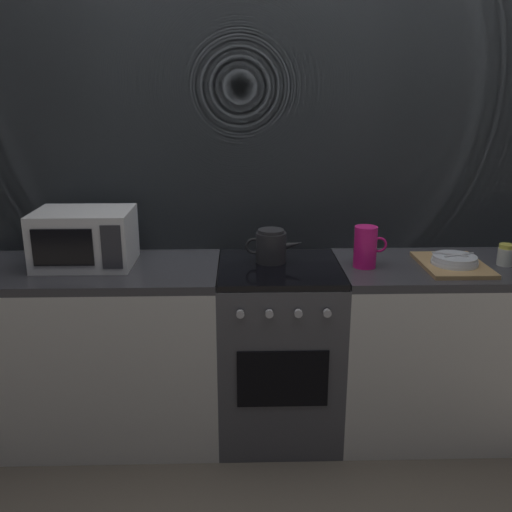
{
  "coord_description": "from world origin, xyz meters",
  "views": [
    {
      "loc": [
        -0.19,
        -2.62,
        1.74
      ],
      "look_at": [
        -0.11,
        0.0,
        0.95
      ],
      "focal_mm": 39.61,
      "sensor_mm": 36.0,
      "label": 1
    }
  ],
  "objects": [
    {
      "name": "counter_right",
      "position": [
        0.9,
        0.0,
        0.45
      ],
      "size": [
        1.2,
        0.6,
        0.9
      ],
      "color": "silver",
      "rests_on": "ground_plane"
    },
    {
      "name": "pitcher",
      "position": [
        0.41,
        -0.03,
        1.0
      ],
      "size": [
        0.16,
        0.11,
        0.2
      ],
      "color": "#E5197A",
      "rests_on": "counter_right"
    },
    {
      "name": "ground_plane",
      "position": [
        0.0,
        0.0,
        0.0
      ],
      "size": [
        8.0,
        8.0,
        0.0
      ],
      "primitive_type": "plane",
      "color": "#6B6054"
    },
    {
      "name": "kettle",
      "position": [
        -0.04,
        0.06,
        0.98
      ],
      "size": [
        0.28,
        0.15,
        0.17
      ],
      "color": "#262628",
      "rests_on": "stove_unit"
    },
    {
      "name": "counter_left",
      "position": [
        -0.9,
        0.0,
        0.45
      ],
      "size": [
        1.2,
        0.6,
        0.9
      ],
      "color": "silver",
      "rests_on": "ground_plane"
    },
    {
      "name": "microwave",
      "position": [
        -0.94,
        0.05,
        1.04
      ],
      "size": [
        0.46,
        0.35,
        0.27
      ],
      "color": "white",
      "rests_on": "counter_left"
    },
    {
      "name": "stove_unit",
      "position": [
        -0.0,
        -0.0,
        0.45
      ],
      "size": [
        0.6,
        0.63,
        0.9
      ],
      "color": "#4C4C51",
      "rests_on": "ground_plane"
    },
    {
      "name": "dish_pile",
      "position": [
        0.84,
        -0.05,
        0.92
      ],
      "size": [
        0.3,
        0.4,
        0.07
      ],
      "color": "tan",
      "rests_on": "counter_right"
    },
    {
      "name": "back_wall",
      "position": [
        0.0,
        0.32,
        1.2
      ],
      "size": [
        3.6,
        0.05,
        2.4
      ],
      "color": "gray",
      "rests_on": "ground_plane"
    },
    {
      "name": "spice_jar",
      "position": [
        1.1,
        -0.02,
        0.95
      ],
      "size": [
        0.08,
        0.08,
        0.1
      ],
      "color": "silver",
      "rests_on": "counter_right"
    }
  ]
}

